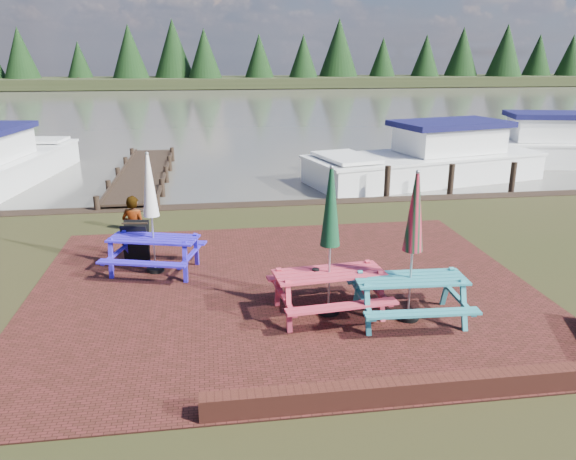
# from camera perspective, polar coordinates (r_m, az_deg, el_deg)

# --- Properties ---
(ground) EXTENTS (120.00, 120.00, 0.00)m
(ground) POSITION_cam_1_polar(r_m,az_deg,el_deg) (9.31, 0.47, -8.51)
(ground) COLOR black
(ground) RESTS_ON ground
(paving) EXTENTS (9.00, 7.50, 0.02)m
(paving) POSITION_cam_1_polar(r_m,az_deg,el_deg) (10.21, -0.38, -6.01)
(paving) COLOR #361611
(paving) RESTS_ON ground
(brick_wall) EXTENTS (6.21, 1.79, 0.30)m
(brick_wall) POSITION_cam_1_polar(r_m,az_deg,el_deg) (7.84, 19.52, -13.76)
(brick_wall) COLOR #4C1E16
(brick_wall) RESTS_ON ground
(water) EXTENTS (120.00, 60.00, 0.02)m
(water) POSITION_cam_1_polar(r_m,az_deg,el_deg) (45.47, -6.74, 12.30)
(water) COLOR #48473E
(water) RESTS_ON ground
(far_treeline) EXTENTS (120.00, 10.00, 8.10)m
(far_treeline) POSITION_cam_1_polar(r_m,az_deg,el_deg) (74.28, -7.57, 16.82)
(far_treeline) COLOR black
(far_treeline) RESTS_ON ground
(picnic_table_teal) EXTENTS (1.81, 1.62, 2.41)m
(picnic_table_teal) POSITION_cam_1_polar(r_m,az_deg,el_deg) (8.98, 12.37, -4.06)
(picnic_table_teal) COLOR teal
(picnic_table_teal) RESTS_ON ground
(picnic_table_red) EXTENTS (1.90, 1.73, 2.44)m
(picnic_table_red) POSITION_cam_1_polar(r_m,az_deg,el_deg) (8.99, 4.22, -3.59)
(picnic_table_red) COLOR #C13145
(picnic_table_red) RESTS_ON ground
(picnic_table_blue) EXTENTS (2.03, 1.90, 2.33)m
(picnic_table_blue) POSITION_cam_1_polar(r_m,az_deg,el_deg) (11.02, -13.57, -0.22)
(picnic_table_blue) COLOR #2E1BD0
(picnic_table_blue) RESTS_ON ground
(chalkboard) EXTENTS (0.54, 0.55, 0.83)m
(chalkboard) POSITION_cam_1_polar(r_m,az_deg,el_deg) (11.79, -15.17, -1.17)
(chalkboard) COLOR black
(chalkboard) RESTS_ON ground
(jetty) EXTENTS (1.76, 9.08, 1.00)m
(jetty) POSITION_cam_1_polar(r_m,az_deg,el_deg) (20.07, -14.50, 5.59)
(jetty) COLOR black
(jetty) RESTS_ON ground
(boat_jetty) EXTENTS (3.62, 7.88, 2.20)m
(boat_jetty) POSITION_cam_1_polar(r_m,az_deg,el_deg) (21.59, -27.17, 5.95)
(boat_jetty) COLOR white
(boat_jetty) RESTS_ON ground
(boat_near) EXTENTS (8.70, 4.75, 2.23)m
(boat_near) POSITION_cam_1_polar(r_m,az_deg,el_deg) (20.22, 14.13, 6.72)
(boat_near) COLOR white
(boat_near) RESTS_ON ground
(boat_far) EXTENTS (7.60, 4.13, 2.25)m
(boat_far) POSITION_cam_1_polar(r_m,az_deg,el_deg) (24.59, 23.46, 7.67)
(boat_far) COLOR white
(boat_far) RESTS_ON ground
(person) EXTENTS (0.70, 0.58, 1.66)m
(person) POSITION_cam_1_polar(r_m,az_deg,el_deg) (13.86, -15.60, 3.30)
(person) COLOR gray
(person) RESTS_ON ground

